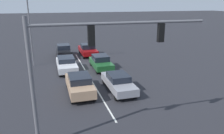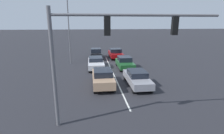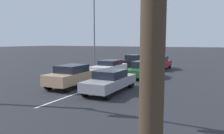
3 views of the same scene
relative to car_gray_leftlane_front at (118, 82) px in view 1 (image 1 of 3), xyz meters
name	(u,v)px [view 1 (image 1 of 3)]	position (x,y,z in m)	size (l,w,h in m)	color
ground_plane	(83,66)	(1.66, -7.54, -0.72)	(240.00, 240.00, 0.00)	#28282D
lane_stripe_left_divider	(88,75)	(1.66, -4.42, -0.72)	(0.12, 18.24, 0.01)	silver
car_gray_leftlane_front	(118,82)	(0.00, 0.00, 0.00)	(1.72, 4.69, 1.39)	gray
car_tan_midlane_front	(80,84)	(3.10, -0.22, 0.09)	(1.80, 4.38, 1.55)	tan
car_darkgreen_leftlane_second	(101,62)	(-0.08, -6.18, 0.01)	(1.80, 4.17, 1.45)	#1E5928
car_silver_midlane_second	(66,64)	(3.51, -6.67, 0.00)	(1.88, 4.76, 1.38)	silver
car_black_midlane_third	(64,51)	(3.29, -12.64, 0.08)	(1.76, 4.29, 1.60)	black
car_maroon_leftlane_third	(88,49)	(0.12, -12.68, 0.05)	(1.95, 4.64, 1.52)	maroon
traffic_signal_gantry	(88,53)	(3.44, 5.69, 3.93)	(8.92, 0.37, 6.39)	slate
street_lamp_right_shoulder	(31,17)	(6.70, -9.53, 4.62)	(2.05, 0.24, 9.38)	slate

